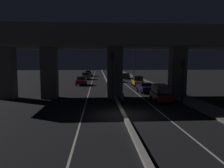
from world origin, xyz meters
TOP-DOWN VIEW (x-y plane):
  - ground_plane at (0.00, 0.00)m, footprint 200.00×200.00m
  - lane_line_left_inner at (-3.38, 35.00)m, footprint 0.12×126.00m
  - lane_line_right_inner at (3.38, 35.00)m, footprint 0.12×126.00m
  - median_divider at (0.00, 35.00)m, footprint 0.32×126.00m
  - sidewalk_right at (8.09, 28.00)m, footprint 2.39×126.00m
  - elevated_overpass at (-0.36, 9.14)m, footprint 30.79×9.64m
  - traffic_light_left_of_median at (-0.56, 5.07)m, footprint 0.30×0.49m
  - traffic_light_right_of_median at (6.99, 5.08)m, footprint 0.30×0.49m
  - street_lamp at (6.70, 37.38)m, footprint 2.73×0.32m
  - car_dark_red_lead at (4.84, 5.76)m, footprint 1.90×4.07m
  - car_dark_blue_second at (4.75, 13.03)m, footprint 2.12×4.06m
  - car_taxi_yellow_third at (5.18, 21.52)m, footprint 1.95×4.04m
  - car_black_fourth at (1.69, 30.15)m, footprint 2.00×4.44m
  - car_dark_green_fifth at (5.22, 38.90)m, footprint 2.15×4.13m
  - car_dark_red_lead_oncoming at (-5.20, 23.80)m, footprint 1.95×3.98m
  - car_grey_second_oncoming at (-5.12, 37.38)m, footprint 2.05×4.24m
  - car_taxi_yellow_third_oncoming at (-4.87, 49.76)m, footprint 2.14×4.84m
  - motorcycle_blue_filtering_near at (0.48, 4.81)m, footprint 0.33×1.72m
  - pedestrian_on_sidewalk at (8.06, 11.70)m, footprint 0.37×0.37m

SIDE VIEW (x-z plane):
  - ground_plane at x=0.00m, z-range 0.00..0.00m
  - lane_line_left_inner at x=-3.38m, z-range 0.00..0.00m
  - lane_line_right_inner at x=3.38m, z-range 0.00..0.00m
  - sidewalk_right at x=8.09m, z-range 0.00..0.16m
  - median_divider at x=0.00m, z-range 0.00..0.23m
  - motorcycle_blue_filtering_near at x=0.48m, z-range -0.09..1.26m
  - car_dark_blue_second at x=4.75m, z-range 0.04..1.45m
  - car_dark_green_fifth at x=5.22m, z-range 0.04..1.48m
  - car_black_fourth at x=1.69m, z-range 0.03..1.54m
  - car_dark_red_lead_oncoming at x=-5.20m, z-range 0.01..1.61m
  - car_grey_second_oncoming at x=-5.12m, z-range 0.04..1.76m
  - car_taxi_yellow_third_oncoming at x=-4.87m, z-range 0.06..1.79m
  - car_taxi_yellow_third at x=5.18m, z-range 0.02..1.85m
  - pedestrian_on_sidewalk at x=8.06m, z-range 0.15..1.75m
  - car_dark_red_lead at x=4.84m, z-range 0.04..1.93m
  - traffic_light_right_of_median at x=6.99m, z-range 0.88..5.68m
  - traffic_light_left_of_median at x=-0.56m, z-range 1.00..6.60m
  - street_lamp at x=6.70m, z-range 0.77..8.63m
  - elevated_overpass at x=-0.36m, z-range 2.18..11.24m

